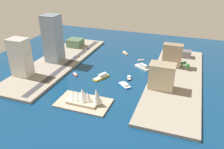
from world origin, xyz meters
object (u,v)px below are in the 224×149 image
Objects in this scene: pickup_red at (79,56)px; opera_landmark at (83,96)px; ferry_white_commuter at (142,67)px; terminal_long_green at (75,43)px; tugboat_red at (75,74)px; water_taxi_orange at (125,53)px; office_block_beige at (162,76)px; traffic_light_waterfront at (84,52)px; hotel_broad_white at (20,57)px; tower_tall_glass at (53,39)px; ferry_yellow_fast at (102,77)px; apartment_midrise_tan at (172,55)px; sailboat_small_white at (141,60)px; taxi_yellow_cab at (84,52)px; warehouse_low_gray at (183,53)px; suv_black at (88,49)px; hatchback_blue at (75,57)px; van_white at (89,46)px; patrol_launch_navy at (129,78)px; catamaran_blue at (125,85)px.

pickup_red is 0.10× the size of opera_landmark.
terminal_long_green is at bearing -19.10° from ferry_white_commuter.
tugboat_red reaches higher than water_taxi_orange.
office_block_beige reaches higher than traffic_light_waterfront.
tower_tall_glass is at bearing -104.09° from hotel_broad_white.
water_taxi_orange is at bearing -142.01° from tower_tall_glass.
hotel_broad_white is at bearing 17.01° from ferry_yellow_fast.
ferry_white_commuter is 0.80× the size of office_block_beige.
apartment_midrise_tan is (-186.42, 32.03, 10.73)m from terminal_long_green.
sailboat_small_white is 0.97× the size of tugboat_red.
hotel_broad_white reaches higher than traffic_light_waterfront.
traffic_light_waterfront is (147.76, -76.12, -12.59)m from office_block_beige.
hotel_broad_white is 103.64m from pickup_red.
apartment_midrise_tan reaches higher than traffic_light_waterfront.
traffic_light_waterfront is (-3.85, 8.79, 3.42)m from taxi_yellow_cab.
warehouse_low_gray is 172.52m from suv_black.
opera_landmark is (-69.91, 147.46, 5.68)m from taxi_yellow_cab.
ferry_white_commuter is 5.86× the size of hatchback_blue.
terminal_long_green is 4.34× the size of traffic_light_waterfront.
opera_landmark is (-66.07, 138.67, 2.26)m from traffic_light_waterfront.
suv_black is 0.11× the size of opera_landmark.
suv_black is at bearing -108.58° from hotel_broad_white.
ferry_yellow_fast is 2.50× the size of sailboat_small_white.
apartment_midrise_tan is at bearing -150.26° from tugboat_red.
tugboat_red is (88.68, 56.97, -1.42)m from ferry_white_commuter.
traffic_light_waterfront reaches higher than taxi_yellow_cab.
traffic_light_waterfront is (66.56, 34.52, 6.54)m from water_taxi_orange.
tower_tall_glass is (98.77, 77.15, 39.96)m from water_taxi_orange.
tugboat_red is at bearing 106.12° from traffic_light_waterfront.
tugboat_red is at bearing 67.58° from water_taxi_orange.
van_white is (-40.02, -142.39, -26.23)m from hotel_broad_white.
apartment_midrise_tan is 7.74× the size of hatchback_blue.
patrol_launch_navy reaches higher than tugboat_red.
warehouse_low_gray is at bearing -164.38° from traffic_light_waterfront.
catamaran_blue is at bearing -120.86° from opera_landmark.
terminal_long_green is (144.10, -49.89, 7.94)m from ferry_white_commuter.
hotel_broad_white is at bearing 16.87° from patrol_launch_navy.
sailboat_small_white reaches higher than patrol_launch_navy.
water_taxi_orange is (33.78, -115.84, -0.18)m from catamaran_blue.
tower_tall_glass is 190.72m from apartment_midrise_tan.
tower_tall_glass reaches higher than opera_landmark.
catamaran_blue is 79.08m from tugboat_red.
hotel_broad_white is at bearing 64.08° from pickup_red.
terminal_long_green is (95.78, -102.59, 8.36)m from ferry_yellow_fast.
apartment_midrise_tan is at bearing -131.48° from patrol_launch_navy.
traffic_light_waterfront is (100.17, -58.97, 6.33)m from patrol_launch_navy.
tugboat_red is 0.15× the size of tower_tall_glass.
tower_tall_glass is at bearing -16.37° from ferry_yellow_fast.
suv_black is (0.27, -16.66, -0.02)m from taxi_yellow_cab.
water_taxi_orange is at bearing -70.23° from patrol_launch_navy.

